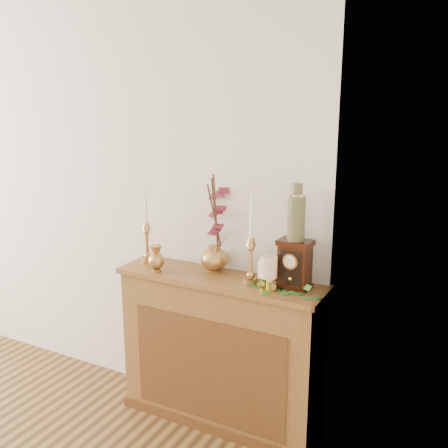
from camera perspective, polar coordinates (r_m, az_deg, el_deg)
The scene contains 10 objects.
console_shelf at distance 3.21m, azimuth -0.44°, elevation -14.04°, with size 1.24×0.34×0.93m.
candlestick_left at distance 3.24m, azimuth -8.42°, elevation -1.32°, with size 0.09×0.09×0.52m.
candlestick_center at distance 2.87m, azimuth 2.94°, elevation -3.18°, with size 0.09×0.09×0.52m.
bud_vase at distance 3.09m, azimuth -7.39°, elevation -3.79°, with size 0.10×0.10×0.16m.
ginger_jar at distance 3.06m, azimuth -0.72°, elevation -0.26°, with size 0.24×0.26×0.59m.
pillar_candle_left at distance 2.79m, azimuth 4.87°, elevation -5.17°, with size 0.10×0.10×0.20m.
pillar_candle_right at distance 2.85m, azimuth 4.43°, elevation -5.23°, with size 0.08×0.08×0.16m.
ivy_garland at distance 2.81m, azimuth 6.55°, elevation -7.14°, with size 0.43×0.18×0.07m.
mantel_clock at distance 2.83m, azimuth 7.68°, elevation -4.41°, with size 0.19×0.14×0.27m.
ceramic_vase at distance 2.76m, azimuth 7.89°, elevation 0.97°, with size 0.09×0.09×0.30m.
Camera 1 is at (2.74, -0.39, 1.96)m, focal length 42.00 mm.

